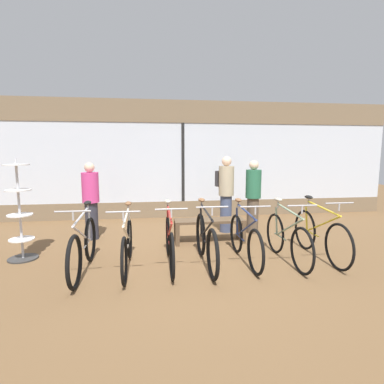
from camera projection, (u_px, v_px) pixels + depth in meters
name	position (u px, v px, depth m)	size (l,w,h in m)	color
ground_plane	(205.00, 261.00, 5.00)	(24.00, 24.00, 0.00)	brown
shop_back_wall	(183.00, 158.00, 8.24)	(12.00, 0.08, 3.20)	#7A664C
bicycle_far_left	(83.00, 247.00, 4.49)	(0.46, 1.80, 1.05)	black
bicycle_left	(127.00, 245.00, 4.61)	(0.46, 1.73, 1.02)	black
bicycle_center_left	(170.00, 242.00, 4.77)	(0.46, 1.75, 1.03)	black
bicycle_center	(206.00, 241.00, 4.76)	(0.46, 1.78, 1.05)	black
bicycle_center_right	(245.00, 239.00, 4.93)	(0.46, 1.71, 1.03)	black
bicycle_right	(287.00, 238.00, 4.93)	(0.46, 1.70, 1.04)	black
bicycle_far_right	(320.00, 235.00, 5.11)	(0.46, 1.77, 1.05)	black
accessory_rack	(20.00, 219.00, 5.01)	(0.48, 0.48, 1.71)	#333333
display_bench	(209.00, 223.00, 6.02)	(1.40, 0.44, 0.47)	brown
customer_near_rack	(91.00, 198.00, 6.19)	(0.45, 0.55, 1.60)	#2D2D38
customer_by_window	(226.00, 191.00, 6.76)	(0.43, 0.55, 1.72)	#424C6B
customer_mid_floor	(253.00, 195.00, 6.69)	(0.39, 0.39, 1.63)	brown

